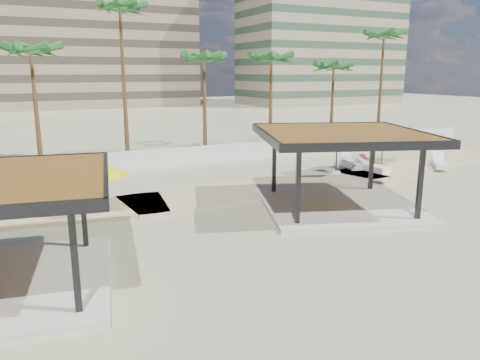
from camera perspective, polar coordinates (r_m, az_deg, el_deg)
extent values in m
plane|color=tan|center=(19.87, 7.88, -6.10)|extent=(200.00, 200.00, 0.00)
cube|color=#C6B284|center=(26.57, 3.04, -0.93)|extent=(16.24, 5.11, 0.24)
cube|color=#C6B284|center=(36.41, 21.44, 2.00)|extent=(16.49, 7.75, 0.24)
cube|color=silver|center=(33.74, -7.45, 2.92)|extent=(56.00, 0.30, 1.20)
cube|color=#847259|center=(94.91, -18.10, 17.00)|extent=(38.00, 16.00, 28.00)
cube|color=gray|center=(100.93, 9.99, 18.87)|extent=(32.00, 15.00, 34.00)
cube|color=beige|center=(23.32, 11.86, -3.07)|extent=(9.07, 9.07, 0.22)
cube|color=black|center=(19.65, 7.09, -0.73)|extent=(0.25, 0.25, 3.23)
cube|color=black|center=(24.79, 4.18, 2.22)|extent=(0.25, 0.25, 3.23)
cube|color=black|center=(21.55, 21.12, -0.29)|extent=(0.25, 0.25, 3.23)
cube|color=black|center=(26.32, 15.77, 2.40)|extent=(0.25, 0.25, 3.23)
cube|color=brown|center=(22.62, 12.27, 5.44)|extent=(9.35, 9.35, 0.30)
cube|color=black|center=(19.23, 15.75, 3.94)|extent=(7.03, 2.62, 0.37)
cube|color=black|center=(26.08, 9.70, 6.53)|extent=(7.03, 2.62, 0.37)
cube|color=black|center=(21.72, 3.06, 5.41)|extent=(2.62, 7.03, 0.37)
cube|color=black|center=(24.05, 20.59, 5.34)|extent=(2.62, 7.03, 0.37)
cube|color=black|center=(13.15, -19.49, -9.01)|extent=(0.21, 0.21, 3.01)
cube|color=black|center=(17.91, -18.57, -3.10)|extent=(0.21, 0.21, 3.01)
cube|color=black|center=(18.74, -26.50, 2.07)|extent=(6.83, 1.38, 0.34)
cube|color=black|center=(15.05, -15.99, 0.55)|extent=(1.38, 6.83, 0.34)
cylinder|color=beige|center=(22.42, -16.52, -3.66)|extent=(0.46, 0.46, 0.11)
cylinder|color=#262628|center=(22.15, -16.70, -1.04)|extent=(0.06, 0.06, 2.22)
cone|color=yellow|center=(21.95, -16.86, 1.37)|extent=(2.85, 2.85, 0.65)
cylinder|color=beige|center=(32.56, 16.01, 1.50)|extent=(0.45, 0.45, 0.11)
cylinder|color=#262628|center=(32.38, 16.12, 3.29)|extent=(0.06, 0.06, 2.17)
cone|color=red|center=(32.24, 16.23, 4.92)|extent=(3.41, 3.41, 0.63)
cylinder|color=beige|center=(30.35, 11.60, 0.94)|extent=(0.55, 0.55, 0.13)
cylinder|color=#262628|center=(30.11, 11.71, 3.27)|extent=(0.08, 0.08, 2.63)
cone|color=#082FB7|center=(29.95, 11.80, 5.40)|extent=(3.21, 3.21, 0.77)
cylinder|color=beige|center=(34.51, 16.86, 2.09)|extent=(0.53, 0.53, 0.13)
cylinder|color=#262628|center=(34.31, 16.99, 4.08)|extent=(0.07, 0.07, 2.56)
cone|color=yellow|center=(34.17, 17.11, 5.90)|extent=(3.73, 3.73, 0.75)
cube|color=white|center=(24.86, -22.22, -2.24)|extent=(1.59, 2.32, 0.31)
cube|color=white|center=(24.82, -22.25, -1.82)|extent=(1.59, 2.32, 0.07)
cube|color=white|center=(25.50, -23.22, -0.92)|extent=(0.97, 0.99, 0.56)
cube|color=white|center=(32.35, 13.38, 1.74)|extent=(1.29, 2.18, 0.29)
cube|color=white|center=(32.31, 13.40, 2.04)|extent=(1.29, 2.18, 0.06)
cube|color=white|center=(33.00, 12.89, 2.73)|extent=(0.86, 0.88, 0.52)
cube|color=white|center=(31.62, 15.94, 1.36)|extent=(0.98, 2.33, 0.32)
cube|color=white|center=(31.59, 15.96, 1.71)|extent=(0.98, 2.33, 0.07)
cube|color=white|center=(32.13, 14.85, 2.46)|extent=(0.81, 0.84, 0.58)
cube|color=white|center=(34.45, 23.15, 1.73)|extent=(2.00, 2.20, 0.31)
cube|color=white|center=(34.41, 23.18, 2.04)|extent=(2.00, 2.20, 0.07)
cube|color=white|center=(35.20, 22.98, 2.72)|extent=(1.05, 1.05, 0.56)
cone|color=brown|center=(33.70, -23.60, 7.81)|extent=(0.36, 0.36, 8.04)
ellipsoid|color=#1F5922|center=(33.63, -24.20, 14.20)|extent=(3.00, 3.00, 1.80)
cone|color=brown|center=(35.22, -13.96, 11.14)|extent=(0.36, 0.36, 11.05)
ellipsoid|color=#1F5922|center=(35.47, -14.46, 19.68)|extent=(3.00, 3.00, 1.80)
cone|color=brown|center=(36.61, -4.34, 8.91)|extent=(0.36, 0.36, 7.69)
ellipsoid|color=#1F5922|center=(36.53, -4.44, 14.55)|extent=(3.00, 3.00, 1.80)
cone|color=brown|center=(39.41, 3.77, 9.27)|extent=(0.36, 0.36, 7.78)
ellipsoid|color=#1F5922|center=(39.34, 3.85, 14.57)|extent=(3.00, 3.00, 1.80)
cone|color=brown|center=(42.43, 11.16, 8.88)|extent=(0.36, 0.36, 7.12)
ellipsoid|color=#1F5922|center=(42.33, 11.36, 13.35)|extent=(3.00, 3.00, 1.80)
cone|color=brown|center=(46.67, 16.77, 10.69)|extent=(0.36, 0.36, 9.97)
ellipsoid|color=#1F5922|center=(46.76, 17.16, 16.48)|extent=(3.00, 3.00, 1.80)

